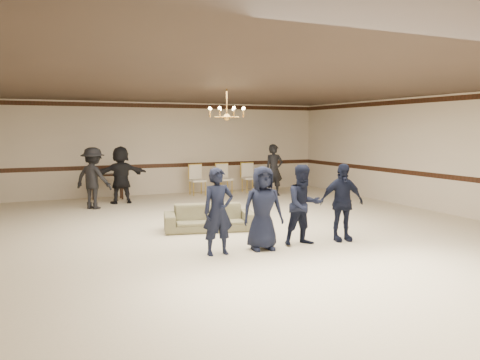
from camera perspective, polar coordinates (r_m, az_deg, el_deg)
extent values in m
cube|color=beige|center=(10.50, 0.54, -6.39)|extent=(12.00, 14.00, 0.01)
cube|color=#30231A|center=(10.29, 0.56, 11.28)|extent=(12.00, 14.00, 0.01)
cube|color=beige|center=(16.88, -9.38, 3.74)|extent=(12.00, 0.01, 3.20)
cube|color=beige|center=(13.88, 23.75, 2.81)|extent=(0.01, 14.00, 3.20)
cube|color=black|center=(16.90, -9.33, 1.71)|extent=(12.00, 0.02, 0.14)
cube|color=black|center=(16.88, -9.45, 8.76)|extent=(12.00, 0.02, 0.14)
imported|color=black|center=(8.62, -2.64, -3.78)|extent=(0.58, 0.39, 1.59)
imported|color=black|center=(8.98, 2.73, -3.38)|extent=(0.84, 0.61, 1.59)
imported|color=black|center=(9.41, 7.64, -2.99)|extent=(0.79, 0.62, 1.59)
imported|color=black|center=(9.91, 12.08, -2.62)|extent=(0.98, 0.55, 1.59)
imported|color=#71704B|center=(10.76, -3.71, -4.51)|extent=(2.13, 1.22, 0.58)
imported|color=black|center=(14.21, -17.17, 0.21)|extent=(1.28, 1.26, 1.76)
imported|color=black|center=(15.02, -14.08, 0.61)|extent=(1.64, 0.53, 1.76)
imported|color=black|center=(16.31, 4.11, 1.20)|extent=(0.67, 0.46, 1.76)
cube|color=#331D11|center=(16.00, -15.57, -0.79)|extent=(0.99, 0.42, 0.83)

